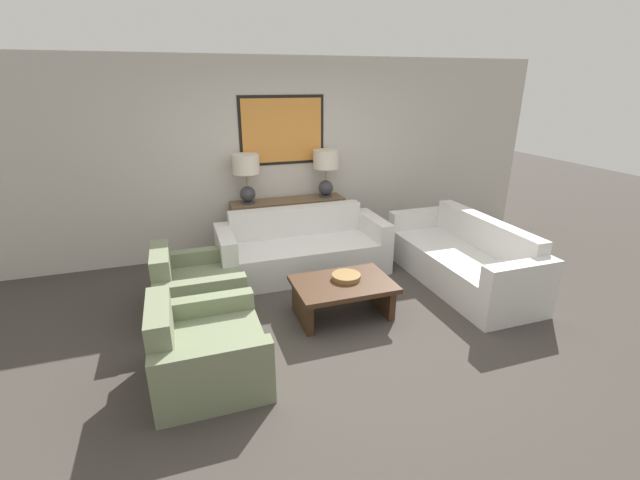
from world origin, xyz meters
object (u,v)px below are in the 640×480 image
Objects in this scene: couch_by_side at (462,261)px; decorative_bowl at (346,277)px; coffee_table at (343,291)px; table_lamp_left at (246,172)px; console_table at (289,227)px; armchair_near_camera at (205,352)px; table_lamp_right at (326,166)px; couch_by_back_wall at (303,251)px; armchair_near_back_wall at (196,289)px.

decorative_bowl is (-1.62, -0.23, 0.13)m from couch_by_side.
couch_by_side reaches higher than coffee_table.
console_table is at bearing 0.00° from table_lamp_left.
console_table is 2.85m from armchair_near_camera.
table_lamp_right reaches higher than armchair_near_camera.
table_lamp_right reaches higher than coffee_table.
couch_by_back_wall is 7.00× the size of decorative_bowl.
armchair_near_camera reaches higher than coffee_table.
decorative_bowl is at bearing 43.49° from coffee_table.
coffee_table is 1.56m from armchair_near_back_wall.
table_lamp_right is 1.28m from couch_by_back_wall.
couch_by_back_wall is at bearing -90.00° from console_table.
decorative_bowl is at bearing 23.19° from armchair_near_camera.
armchair_near_camera is (-1.37, -2.49, -0.13)m from console_table.
armchair_near_camera is (0.00, -1.18, 0.00)m from armchair_near_back_wall.
couch_by_side is (1.19, -1.62, -0.93)m from table_lamp_right.
coffee_table is (0.07, -1.90, -0.11)m from console_table.
console_table is 2.39× the size of table_lamp_right.
couch_by_back_wall is at bearing -51.06° from table_lamp_left.
couch_by_side is at bearing -42.80° from console_table.
couch_by_back_wall is 1.51m from armchair_near_back_wall.
table_lamp_left is 2.21m from coffee_table.
decorative_bowl is at bearing -83.58° from couch_by_back_wall.
table_lamp_right reaches higher than couch_by_side.
console_table is 0.99m from table_lamp_left.
armchair_near_camera is (-1.37, -1.81, -0.02)m from couch_by_back_wall.
console_table is 1.91m from coffee_table.
table_lamp_left is 0.69× the size of armchair_near_back_wall.
table_lamp_right is 0.31× the size of couch_by_back_wall.
couch_by_side is (1.75, -1.62, -0.11)m from console_table.
armchair_near_back_wall and armchair_near_camera have the same top height.
table_lamp_right is at bearing 0.00° from table_lamp_left.
table_lamp_right is at bearing 51.06° from couch_by_back_wall.
console_table is 0.70m from couch_by_back_wall.
decorative_bowl is 0.32× the size of armchair_near_back_wall.
armchair_near_back_wall is (-1.92, -1.31, -0.96)m from table_lamp_right.
couch_by_side is at bearing 8.12° from decorative_bowl.
console_table is at bearing 43.81° from armchair_near_back_wall.
console_table is 1.90m from armchair_near_back_wall.
console_table is at bearing 61.22° from armchair_near_camera.
armchair_near_back_wall is (-1.44, 0.59, -0.02)m from coffee_table.
couch_by_back_wall is 2.21× the size of armchair_near_camera.
couch_by_back_wall is (-0.56, -0.69, -0.93)m from table_lamp_right.
table_lamp_left is at bearing 180.00° from table_lamp_right.
coffee_table is 1.06× the size of armchair_near_camera.
table_lamp_right reaches higher than couch_by_back_wall.
table_lamp_right is at bearing 75.83° from coffee_table.
table_lamp_left is 1.82m from armchair_near_back_wall.
table_lamp_right is 2.52m from armchair_near_back_wall.
table_lamp_left is 1.00× the size of table_lamp_right.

